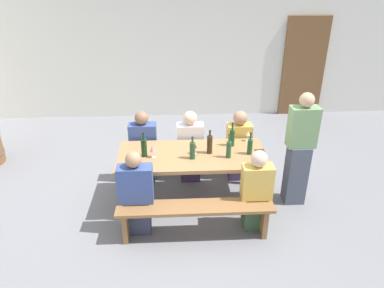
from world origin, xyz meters
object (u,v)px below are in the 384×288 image
object	(u,v)px
wine_bottle_2	(192,150)
seated_guest_far_2	(238,147)
wine_bottle_1	(250,146)
tasting_table	(192,159)
wine_bottle_5	(210,144)
wine_glass_0	(248,134)
seated_guest_near_0	(136,195)
standing_host	(299,152)
wine_bottle_3	(144,147)
wine_glass_2	(153,149)
wine_bottle_0	(232,137)
bench_near	(195,212)
wine_bottle_4	(229,149)
bench_far	(190,154)
seated_guest_near_1	(256,192)
wine_glass_1	(194,145)
seated_guest_far_1	(190,148)
seated_guest_far_0	(144,149)
wooden_door	(304,67)

from	to	relation	value
wine_bottle_2	seated_guest_far_2	size ratio (longest dim) A/B	0.28
seated_guest_far_2	wine_bottle_1	bearing A→B (deg)	2.46
tasting_table	wine_bottle_5	world-z (taller)	wine_bottle_5
wine_glass_0	wine_bottle_1	bearing A→B (deg)	-97.15
seated_guest_near_0	standing_host	xyz separation A→B (m)	(2.13, 0.52, 0.26)
wine_bottle_3	seated_guest_far_2	world-z (taller)	seated_guest_far_2
wine_bottle_1	seated_guest_far_2	distance (m)	0.71
wine_bottle_1	wine_glass_2	distance (m)	1.28
wine_glass_0	seated_guest_near_0	xyz separation A→B (m)	(-1.52, -0.95, -0.34)
wine_bottle_0	bench_near	bearing A→B (deg)	-120.35
wine_bottle_4	wine_glass_2	world-z (taller)	wine_bottle_4
wine_bottle_0	seated_guest_far_2	bearing A→B (deg)	64.87
bench_far	seated_guest_near_0	distance (m)	1.52
wine_glass_2	seated_guest_near_1	bearing A→B (deg)	-22.72
bench_far	wine_glass_1	distance (m)	0.90
bench_far	seated_guest_far_1	world-z (taller)	seated_guest_far_1
bench_far	wine_bottle_0	world-z (taller)	wine_bottle_0
wine_bottle_5	seated_guest_far_0	bearing A→B (deg)	148.50
wine_glass_2	wine_glass_1	bearing A→B (deg)	7.52
bench_far	seated_guest_near_1	world-z (taller)	seated_guest_near_1
wine_glass_2	wine_glass_0	bearing A→B (deg)	17.53
wine_glass_2	seated_guest_near_1	size ratio (longest dim) A/B	0.17
bench_far	standing_host	xyz separation A→B (m)	(1.43, -0.81, 0.42)
wine_bottle_5	wine_glass_0	world-z (taller)	wine_bottle_5
seated_guest_far_0	standing_host	distance (m)	2.24
wine_glass_1	seated_guest_far_1	distance (m)	0.67
wooden_door	bench_far	distance (m)	3.63
wine_bottle_2	wine_bottle_3	xyz separation A→B (m)	(-0.63, 0.09, 0.01)
wine_glass_0	wine_glass_2	world-z (taller)	wine_glass_2
wine_bottle_1	seated_guest_far_0	distance (m)	1.62
wine_glass_1	standing_host	xyz separation A→B (m)	(1.40, -0.08, -0.10)
tasting_table	wine_glass_0	world-z (taller)	wine_glass_0
wine_bottle_3	seated_guest_far_0	bearing A→B (deg)	96.28
wine_glass_2	wine_bottle_4	bearing A→B (deg)	-3.10
bench_near	wine_bottle_5	xyz separation A→B (m)	(0.24, 0.76, 0.53)
wine_glass_0	wine_bottle_5	bearing A→B (deg)	-149.63
wine_bottle_0	wine_glass_1	bearing A→B (deg)	-158.31
wine_bottle_4	wine_glass_0	distance (m)	0.58
wooden_door	bench_far	bearing A→B (deg)	-135.85
seated_guest_near_0	tasting_table	bearing A→B (deg)	-49.95
seated_guest_far_0	seated_guest_far_1	distance (m)	0.70
wooden_door	wine_bottle_3	xyz separation A→B (m)	(-3.19, -3.25, -0.17)
wine_bottle_1	wine_glass_1	world-z (taller)	wine_bottle_1
wine_bottle_2	wine_bottle_5	xyz separation A→B (m)	(0.24, 0.14, 0.01)
wine_bottle_0	wine_bottle_5	bearing A→B (deg)	-148.22
wine_bottle_3	seated_guest_far_1	bearing A→B (deg)	44.09
seated_guest_near_1	seated_guest_far_0	size ratio (longest dim) A/B	0.95
seated_guest_far_0	wine_bottle_4	bearing A→B (deg)	58.85
wine_bottle_4	seated_guest_far_1	xyz separation A→B (m)	(-0.47, 0.71, -0.34)
seated_guest_near_0	seated_guest_far_2	xyz separation A→B (m)	(1.44, 1.18, 0.02)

